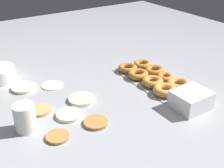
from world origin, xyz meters
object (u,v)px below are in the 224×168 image
pancake_0 (82,99)px  container_stack (191,100)px  pancake_3 (52,85)px  pancake_2 (69,115)px  pancake_5 (24,88)px  donut_tray (153,77)px  pancake_6 (58,137)px  pancake_4 (41,110)px  paper_cup (25,118)px  pancake_1 (96,122)px

pancake_0 → container_stack: size_ratio=0.78×
pancake_3 → pancake_2: bearing=170.9°
pancake_2 → pancake_5: 0.33m
pancake_0 → donut_tray: size_ratio=0.28×
pancake_2 → pancake_3: pancake_2 is taller
pancake_3 → pancake_6: pancake_6 is taller
pancake_6 → donut_tray: 0.60m
donut_tray → container_stack: container_stack is taller
pancake_3 → pancake_4: bearing=145.6°
pancake_5 → paper_cup: paper_cup is taller
pancake_2 → pancake_4: 0.12m
pancake_6 → paper_cup: paper_cup is taller
pancake_0 → pancake_2: (-0.08, 0.10, -0.00)m
pancake_2 → pancake_6: bearing=137.6°
pancake_0 → paper_cup: (-0.07, 0.27, 0.05)m
pancake_1 → pancake_4: bearing=36.8°
pancake_4 → paper_cup: (-0.09, 0.09, 0.05)m
pancake_5 → paper_cup: 0.33m
pancake_5 → container_stack: size_ratio=0.78×
pancake_6 → paper_cup: 0.14m
donut_tray → container_stack: 0.28m
pancake_3 → donut_tray: (-0.22, -0.44, 0.01)m
pancake_4 → donut_tray: donut_tray is taller
pancake_0 → pancake_1: bearing=169.3°
pancake_2 → container_stack: container_stack is taller
pancake_0 → pancake_4: (0.02, 0.18, -0.00)m
pancake_5 → container_stack: bearing=-135.6°
pancake_0 → pancake_5: (0.24, 0.18, -0.00)m
pancake_1 → container_stack: container_stack is taller
donut_tray → pancake_2: bearing=96.3°
pancake_1 → donut_tray: donut_tray is taller
pancake_2 → donut_tray: bearing=-83.7°
pancake_5 → paper_cup: bearing=164.0°
pancake_6 → pancake_1: bearing=-90.2°
pancake_1 → pancake_2: 0.12m
container_stack → paper_cup: bearing=69.9°
pancake_2 → pancake_4: bearing=41.2°
pancake_5 → pancake_6: (-0.42, 0.01, -0.00)m
pancake_6 → pancake_2: bearing=-42.4°
pancake_1 → pancake_2: size_ratio=0.93×
pancake_3 → pancake_4: size_ratio=1.15×
donut_tray → pancake_3: bearing=63.1°
pancake_0 → pancake_4: size_ratio=1.31×
pancake_5 → pancake_0: bearing=-144.2°
pancake_6 → container_stack: container_stack is taller
pancake_1 → paper_cup: (0.11, 0.23, 0.05)m
container_stack → paper_cup: size_ratio=1.39×
pancake_4 → pancake_5: 0.23m
pancake_2 → pancake_3: 0.28m
pancake_4 → container_stack: size_ratio=0.60×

